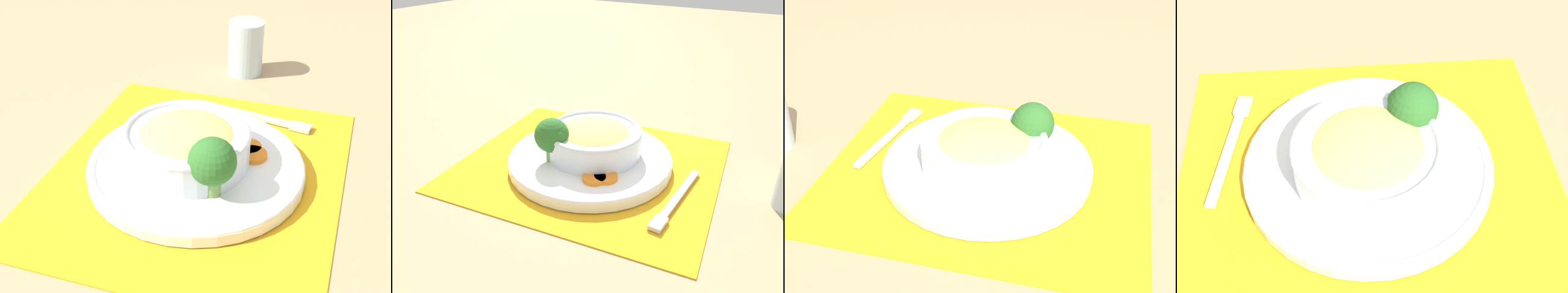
# 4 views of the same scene
# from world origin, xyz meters

# --- Properties ---
(ground_plane) EXTENTS (4.00, 4.00, 0.00)m
(ground_plane) POSITION_xyz_m (0.00, 0.00, 0.00)
(ground_plane) COLOR tan
(placemat) EXTENTS (0.51, 0.45, 0.00)m
(placemat) POSITION_xyz_m (0.00, 0.00, 0.00)
(placemat) COLOR orange
(placemat) RESTS_ON ground_plane
(plate) EXTENTS (0.30, 0.30, 0.02)m
(plate) POSITION_xyz_m (0.00, 0.00, 0.02)
(plate) COLOR white
(plate) RESTS_ON placemat
(bowl) EXTENTS (0.18, 0.18, 0.06)m
(bowl) POSITION_xyz_m (-0.00, -0.01, 0.05)
(bowl) COLOR silver
(bowl) RESTS_ON plate
(broccoli_floret) EXTENTS (0.06, 0.06, 0.08)m
(broccoli_floret) POSITION_xyz_m (0.05, 0.05, 0.07)
(broccoli_floret) COLOR #759E51
(broccoli_floret) RESTS_ON plate
(carrot_slice_near) EXTENTS (0.04, 0.04, 0.01)m
(carrot_slice_near) POSITION_xyz_m (-0.05, 0.07, 0.02)
(carrot_slice_near) COLOR orange
(carrot_slice_near) RESTS_ON plate
(carrot_slice_middle) EXTENTS (0.04, 0.04, 0.01)m
(carrot_slice_middle) POSITION_xyz_m (-0.06, 0.05, 0.02)
(carrot_slice_middle) COLOR orange
(carrot_slice_middle) RESTS_ON plate
(fork) EXTENTS (0.02, 0.18, 0.01)m
(fork) POSITION_xyz_m (-0.18, 0.05, 0.01)
(fork) COLOR silver
(fork) RESTS_ON placemat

